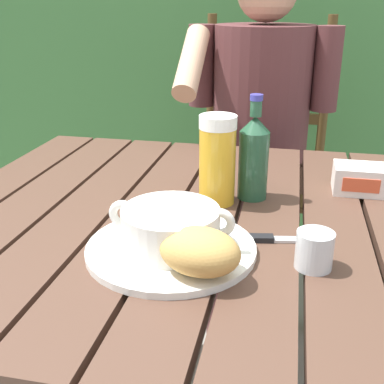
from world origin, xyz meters
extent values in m
cube|color=#4E3428|center=(-0.37, 0.00, 0.71)|extent=(0.11, 0.96, 0.04)
cube|color=#4E3428|center=(-0.25, 0.00, 0.71)|extent=(0.11, 0.96, 0.04)
cube|color=#4E3428|center=(-0.12, 0.00, 0.71)|extent=(0.11, 0.96, 0.04)
cube|color=#4E3428|center=(0.00, 0.00, 0.71)|extent=(0.11, 0.96, 0.04)
cube|color=#4E3428|center=(0.12, 0.00, 0.71)|extent=(0.11, 0.96, 0.04)
cube|color=#4E3428|center=(0.25, 0.00, 0.71)|extent=(0.11, 0.96, 0.04)
cube|color=#4E3428|center=(0.00, 0.45, 0.65)|extent=(1.07, 0.03, 0.08)
cube|color=#4E3428|center=(-0.51, 0.44, 0.34)|extent=(0.06, 0.06, 0.69)
cube|color=#3C6D38|center=(0.00, 1.75, 0.83)|extent=(3.63, 0.60, 1.65)
cylinder|color=#4C3823|center=(0.56, 1.90, 0.87)|extent=(0.10, 0.10, 1.73)
cylinder|color=#4E391B|center=(0.27, 0.64, 0.23)|extent=(0.04, 0.04, 0.47)
cylinder|color=#4E391B|center=(-0.18, 0.64, 0.23)|extent=(0.04, 0.04, 0.47)
cylinder|color=#4E391B|center=(0.27, 1.08, 0.23)|extent=(0.04, 0.04, 0.47)
cylinder|color=#4E391B|center=(-0.18, 1.08, 0.23)|extent=(0.04, 0.04, 0.47)
cube|color=#4E391B|center=(0.05, 0.86, 0.48)|extent=(0.48, 0.47, 0.02)
cylinder|color=#4E391B|center=(0.27, 1.08, 0.77)|extent=(0.04, 0.04, 0.60)
cylinder|color=#4E391B|center=(-0.18, 1.08, 0.77)|extent=(0.04, 0.04, 0.60)
cube|color=#4E391B|center=(0.05, 1.08, 0.68)|extent=(0.45, 0.02, 0.04)
cube|color=#4E391B|center=(0.05, 1.08, 0.83)|extent=(0.45, 0.02, 0.04)
cube|color=#4E391B|center=(0.05, 1.08, 0.98)|extent=(0.45, 0.02, 0.04)
cylinder|color=#552D2E|center=(0.13, 0.56, 0.23)|extent=(0.11, 0.11, 0.45)
cylinder|color=#552D2E|center=(0.13, 0.66, 0.51)|extent=(0.13, 0.40, 0.13)
cylinder|color=#552D2E|center=(-0.04, 0.56, 0.23)|extent=(0.11, 0.11, 0.45)
cylinder|color=#552D2E|center=(-0.04, 0.66, 0.51)|extent=(0.13, 0.40, 0.13)
cylinder|color=#552D2E|center=(0.05, 0.76, 0.78)|extent=(0.32, 0.32, 0.53)
cylinder|color=#552D2E|center=(0.25, 0.74, 0.91)|extent=(0.08, 0.08, 0.26)
cylinder|color=#552D2E|center=(-0.15, 0.74, 0.91)|extent=(0.08, 0.08, 0.26)
cylinder|color=tan|center=(-0.15, 0.58, 0.94)|extent=(0.07, 0.25, 0.21)
cylinder|color=brown|center=(-0.69, 0.26, 0.23)|extent=(0.04, 0.04, 0.46)
cylinder|color=white|center=(-0.03, -0.16, 0.73)|extent=(0.29, 0.29, 0.01)
cylinder|color=white|center=(-0.03, -0.16, 0.77)|extent=(0.16, 0.16, 0.07)
cylinder|color=#974126|center=(-0.03, -0.16, 0.78)|extent=(0.14, 0.14, 0.01)
torus|color=white|center=(-0.11, -0.16, 0.79)|extent=(0.05, 0.01, 0.05)
torus|color=white|center=(0.05, -0.16, 0.79)|extent=(0.05, 0.01, 0.05)
ellipsoid|color=tan|center=(0.03, -0.24, 0.77)|extent=(0.14, 0.12, 0.07)
cylinder|color=gold|center=(0.01, 0.06, 0.80)|extent=(0.07, 0.07, 0.16)
cylinder|color=white|center=(0.01, 0.06, 0.90)|extent=(0.08, 0.08, 0.03)
cylinder|color=#255035|center=(0.08, 0.11, 0.80)|extent=(0.06, 0.06, 0.14)
cone|color=#255035|center=(0.08, 0.11, 0.89)|extent=(0.06, 0.06, 0.03)
cylinder|color=#255035|center=(0.08, 0.11, 0.92)|extent=(0.02, 0.02, 0.03)
cylinder|color=#39389C|center=(0.08, 0.11, 0.94)|extent=(0.03, 0.03, 0.01)
cylinder|color=silver|center=(0.20, -0.17, 0.76)|extent=(0.06, 0.06, 0.06)
cube|color=white|center=(0.31, 0.19, 0.75)|extent=(0.11, 0.08, 0.06)
cube|color=#DA5230|center=(0.31, 0.14, 0.75)|extent=(0.08, 0.00, 0.03)
cube|color=silver|center=(0.17, -0.08, 0.73)|extent=(0.12, 0.04, 0.00)
cube|color=black|center=(0.10, -0.09, 0.73)|extent=(0.07, 0.03, 0.01)
camera|label=1|loc=(0.15, -0.86, 1.12)|focal=45.25mm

